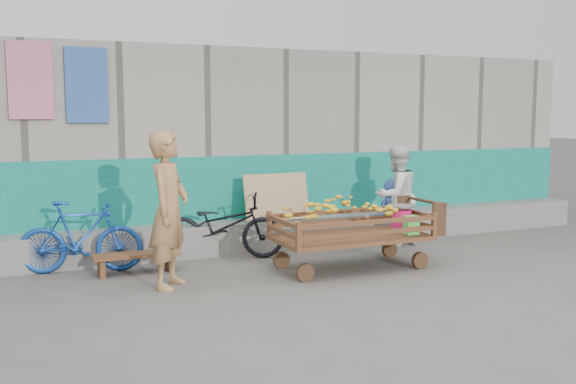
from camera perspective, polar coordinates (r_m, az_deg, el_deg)
name	(u,v)px	position (r m, az deg, el deg)	size (l,w,h in m)	color
ground	(326,289)	(7.52, 3.42, -8.62)	(80.00, 80.00, 0.00)	#55514D
building_wall	(219,147)	(11.02, -6.14, 4.04)	(12.00, 3.50, 3.00)	gray
banana_cart	(349,221)	(8.37, 5.42, -2.61)	(2.19, 1.00, 0.93)	#533522
bench	(136,258)	(8.41, -13.39, -5.75)	(1.06, 0.32, 0.27)	#533522
vendor_man	(169,210)	(7.54, -10.53, -1.58)	(0.67, 0.44, 1.83)	#A57748
woman	(396,196)	(9.93, 9.58, -0.31)	(0.76, 0.59, 1.56)	white
child	(392,212)	(10.05, 9.25, -1.77)	(0.50, 0.33, 1.02)	#3850A3
bicycle_dark	(222,226)	(9.06, -5.86, -3.03)	(0.60, 1.73, 0.91)	black
bicycle_blue	(81,237)	(8.58, -17.94, -3.82)	(0.44, 1.55, 0.93)	#1645A1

